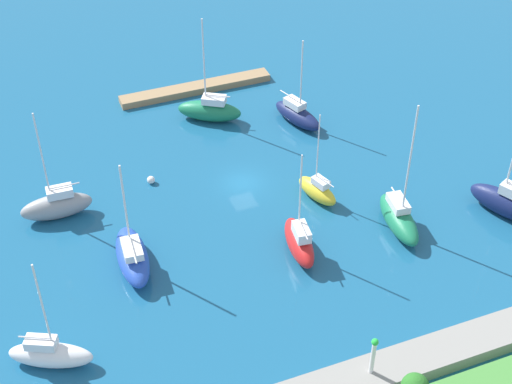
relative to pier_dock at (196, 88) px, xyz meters
name	(u,v)px	position (x,y,z in m)	size (l,w,h in m)	color
water	(243,183)	(1.09, 19.30, -0.42)	(160.00, 160.00, 0.00)	#19567F
pier_dock	(196,88)	(0.00, 0.00, 0.00)	(18.82, 2.07, 0.84)	#997A56
breakwater	(367,377)	(1.09, 46.46, 0.20)	(65.39, 3.29, 1.23)	gray
harbor_beacon	(373,353)	(0.84, 46.46, 2.96)	(0.56, 0.56, 3.73)	silver
sailboat_green_off_beacon	(399,218)	(-10.30, 31.33, 0.87)	(3.40, 7.81, 14.12)	#19724C
sailboat_navy_inner_mooring	(297,114)	(-8.70, 10.98, 0.73)	(4.41, 7.41, 10.65)	#141E4C
sailboat_gray_near_pier	(57,205)	(19.86, 17.66, 0.99)	(7.00, 2.52, 12.08)	gray
sailboat_yellow_far_north	(317,190)	(-4.95, 24.43, 0.69)	(3.22, 5.41, 9.91)	yellow
sailboat_blue_lone_south	(132,256)	(14.75, 27.19, 0.87)	(3.29, 8.16, 11.11)	#2347B2
sailboat_white_center_basin	(50,354)	(23.56, 35.64, 0.76)	(7.01, 4.79, 10.95)	white
sailboat_red_east_end	(299,241)	(0.01, 31.08, 1.01)	(2.93, 6.79, 10.96)	red
sailboat_green_by_breakwater	(210,110)	(0.43, 6.64, 0.90)	(7.67, 6.09, 12.66)	#19724C
sailboat_navy_far_south	(506,202)	(-21.07, 33.31, 1.06)	(5.34, 7.84, 12.58)	#141E4C
mooring_buoy_white	(151,180)	(9.99, 15.79, -0.01)	(0.82, 0.82, 0.82)	white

